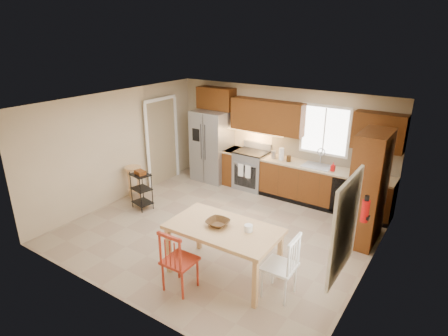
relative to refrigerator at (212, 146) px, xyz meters
name	(u,v)px	position (x,y,z in m)	size (l,w,h in m)	color
floor	(220,230)	(1.70, -2.12, -0.91)	(5.50, 5.50, 0.00)	gray
ceiling	(219,104)	(1.70, -2.12, 1.59)	(5.50, 5.00, 0.02)	silver
wall_back	(279,140)	(1.70, 0.38, 0.34)	(5.50, 0.02, 2.50)	#CCB793
wall_front	(114,226)	(1.70, -4.62, 0.34)	(5.50, 0.02, 2.50)	#CCB793
wall_left	(119,147)	(-1.05, -2.12, 0.34)	(0.02, 5.00, 2.50)	#CCB793
wall_right	(372,208)	(4.45, -2.12, 0.34)	(0.02, 5.00, 2.50)	#CCB793
refrigerator	(212,146)	(0.00, 0.00, 0.00)	(0.92, 0.75, 1.82)	gray
range_stove	(251,170)	(1.15, 0.06, -0.45)	(0.76, 0.63, 0.92)	gray
base_cabinet_narrow	(233,166)	(0.60, 0.08, -0.46)	(0.30, 0.60, 0.90)	brown
base_cabinet_run	(324,187)	(2.99, 0.08, -0.46)	(2.92, 0.60, 0.90)	brown
dishwasher	(345,197)	(3.55, -0.22, -0.46)	(0.60, 0.02, 0.78)	black
backsplash	(331,152)	(2.99, 0.36, 0.27)	(2.92, 0.03, 0.55)	beige
upper_over_fridge	(216,98)	(0.00, 0.20, 1.19)	(1.00, 0.35, 0.55)	#603210
upper_left_block	(267,116)	(1.45, 0.20, 0.92)	(1.80, 0.35, 0.75)	#603210
upper_right_block	(379,132)	(3.95, 0.20, 0.92)	(1.00, 0.35, 0.75)	#603210
window_back	(325,130)	(2.80, 0.35, 0.74)	(1.12, 0.04, 1.12)	white
sink	(317,168)	(2.80, 0.08, -0.05)	(0.62, 0.46, 0.16)	gray
undercab_glow	(255,131)	(1.15, 0.17, 0.52)	(1.60, 0.30, 0.01)	#FFBF66
soap_bottle	(333,167)	(3.18, -0.02, 0.09)	(0.09, 0.09, 0.19)	red
paper_towel	(281,154)	(1.95, 0.03, 0.13)	(0.12, 0.12, 0.28)	white
canister_steel	(274,154)	(1.75, 0.03, 0.08)	(0.11, 0.11, 0.18)	gray
canister_wood	(289,159)	(2.15, 0.00, 0.06)	(0.10, 0.10, 0.14)	#482D13
pantry	(369,189)	(4.13, -0.93, 0.14)	(0.50, 0.95, 2.10)	brown
fire_extinguisher	(365,211)	(4.33, -1.98, 0.19)	(0.12, 0.12, 0.36)	red
window_right	(345,227)	(4.38, -3.27, 0.54)	(0.04, 1.02, 1.32)	white
doorway	(162,142)	(-0.97, -0.82, 0.14)	(0.04, 0.95, 2.10)	#8C7A59
dining_table	(224,252)	(2.56, -3.26, -0.49)	(1.74, 0.98, 0.85)	tan
chair_red	(180,259)	(2.21, -3.91, -0.40)	(0.48, 0.48, 1.02)	#A42C19
chair_white	(279,265)	(3.51, -3.21, -0.40)	(0.48, 0.48, 1.02)	white
table_bowl	(218,226)	(2.45, -3.26, -0.05)	(0.35, 0.35, 0.09)	#482D13
table_jar	(248,230)	(2.94, -3.15, -0.02)	(0.14, 0.14, 0.17)	white
bar_stool	(134,183)	(-0.80, -2.00, -0.52)	(0.38, 0.38, 0.77)	tan
utility_cart	(142,191)	(-0.26, -2.29, -0.49)	(0.42, 0.33, 0.84)	black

